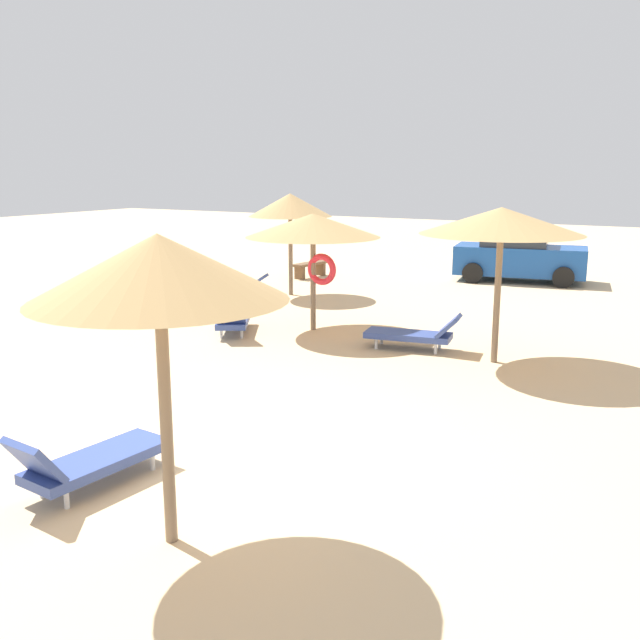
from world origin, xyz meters
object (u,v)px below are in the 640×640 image
bench_0 (310,267)px  lounger_0 (415,334)px  lounger_2 (233,319)px  parasol_0 (501,221)px  lounger_3 (235,287)px  parked_car (519,255)px  parasol_4 (159,269)px  parasol_2 (313,226)px  lounger_4 (88,461)px  parasol_3 (290,205)px

bench_0 → lounger_0: bearing=-47.3°
lounger_2 → parasol_0: bearing=5.1°
lounger_3 → parked_car: size_ratio=0.47×
parasol_4 → lounger_0: 8.46m
parasol_2 → lounger_0: parasol_2 is taller
lounger_4 → parasol_2: bearing=102.3°
parasol_0 → parasol_4: parasol_4 is taller
parasol_3 → bench_0: (-1.17, 3.10, -2.18)m
parasol_0 → bench_0: (-8.23, 7.28, -2.27)m
parasol_2 → parked_car: 9.56m
lounger_2 → bench_0: lounger_2 is taller
lounger_0 → lounger_4: size_ratio=1.03×
parasol_2 → lounger_3: (-3.83, 2.27, -1.99)m
parasol_0 → parked_car: bearing=101.8°
parasol_3 → bench_0: parasol_3 is taller
parasol_4 → lounger_2: parasol_4 is taller
parasol_2 → lounger_4: bearing=-77.7°
parked_car → lounger_3: bearing=-131.4°
lounger_2 → bench_0: (-2.59, 7.78, 0.02)m
parasol_2 → bench_0: parasol_2 is taller
parasol_4 → parked_car: bearing=93.6°
parasol_2 → lounger_0: bearing=-11.4°
lounger_0 → lounger_4: (-0.87, -7.65, 0.01)m
lounger_2 → lounger_3: 4.25m
lounger_3 → parasol_4: bearing=-56.5°
bench_0 → parked_car: bearing=22.5°
parasol_0 → parasol_2: bearing=171.1°
parasol_4 → lounger_2: bearing=122.4°
bench_0 → parked_car: parked_car is taller
lounger_3 → parked_car: bearing=48.6°
parasol_2 → parasol_3: 4.47m
parasol_4 → lounger_3: size_ratio=1.50×
parasol_0 → lounger_4: 8.25m
lounger_2 → parked_car: bearing=70.9°
parasol_4 → lounger_0: bearing=95.1°
lounger_3 → bench_0: lounger_3 is taller
parasol_4 → lounger_0: (-0.72, 8.09, -2.36)m
lounger_0 → lounger_4: lounger_4 is taller
parasol_3 → bench_0: size_ratio=1.85×
bench_0 → parasol_3: bearing=-69.4°
parasol_4 → parasol_0: bearing=83.4°
lounger_4 → bench_0: (-5.71, 14.79, 0.02)m
parasol_2 → parasol_3: (-2.76, 3.51, 0.22)m
parasol_2 → parasol_3: parasol_3 is taller
parasol_0 → lounger_0: (-1.64, 0.14, -2.30)m
parasol_3 → lounger_2: 5.37m
parasol_0 → parasol_3: (-7.06, 4.18, -0.09)m
parasol_2 → parasol_4: parasol_4 is taller
parasol_3 → lounger_3: bearing=-130.7°
parasol_2 → lounger_2: bearing=-138.6°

